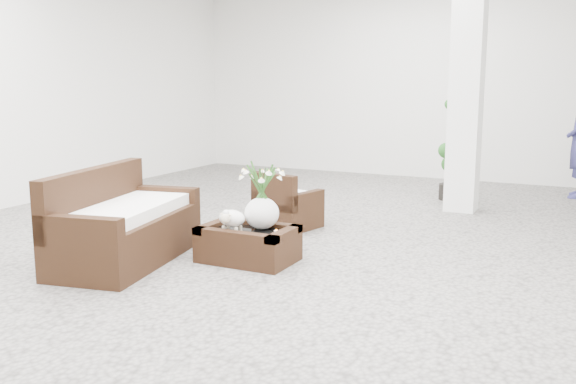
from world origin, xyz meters
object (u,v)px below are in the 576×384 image
at_px(armchair, 288,200).
at_px(topiary, 453,151).
at_px(coffee_table, 248,245).
at_px(loveseat, 126,216).

height_order(armchair, topiary, topiary).
relative_size(armchair, topiary, 0.47).
xyz_separation_m(coffee_table, armchair, (-0.29, 1.45, 0.18)).
distance_m(armchair, topiary, 3.04).
height_order(coffee_table, armchair, armchair).
bearing_deg(loveseat, topiary, -35.67).
bearing_deg(topiary, coffee_table, -104.74).
bearing_deg(coffee_table, loveseat, -153.59).
bearing_deg(loveseat, coffee_table, -74.53).
bearing_deg(loveseat, armchair, -32.27).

